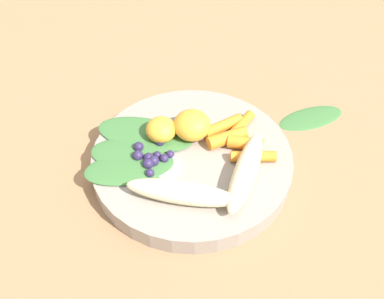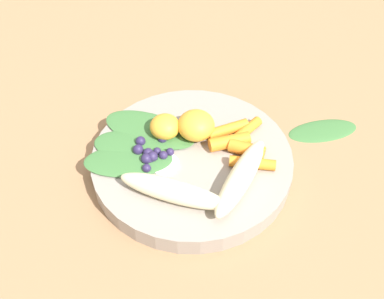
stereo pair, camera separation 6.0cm
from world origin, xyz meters
name	(u,v)px [view 2 (the right image)]	position (x,y,z in m)	size (l,w,h in m)	color
ground_plane	(192,168)	(0.00, 0.00, 0.00)	(2.40, 2.40, 0.00)	#99704C
bowl	(192,161)	(0.00, 0.00, 0.01)	(0.27, 0.27, 0.03)	gray
banana_peeled_left	(241,177)	(-0.03, 0.07, 0.04)	(0.14, 0.03, 0.03)	beige
banana_peeled_right	(173,191)	(0.05, 0.06, 0.04)	(0.14, 0.03, 0.03)	beige
orange_segment_near	(165,127)	(0.02, -0.05, 0.04)	(0.04, 0.04, 0.03)	#F4A833
orange_segment_far	(196,125)	(-0.02, -0.03, 0.05)	(0.05, 0.05, 0.04)	#F4A833
carrot_front	(252,163)	(-0.06, 0.06, 0.04)	(0.01, 0.01, 0.06)	orange
carrot_mid_left	(247,149)	(-0.07, 0.03, 0.04)	(0.02, 0.02, 0.05)	orange
carrot_mid_right	(229,142)	(-0.05, 0.01, 0.04)	(0.02, 0.02, 0.06)	orange
carrot_rear	(246,133)	(-0.08, 0.00, 0.03)	(0.01, 0.01, 0.06)	orange
carrot_small	(228,129)	(-0.06, -0.01, 0.04)	(0.02, 0.02, 0.06)	orange
blueberry_pile	(150,152)	(0.05, -0.02, 0.03)	(0.05, 0.06, 0.01)	#2D234C
coconut_shred_patch	(164,164)	(0.04, 0.00, 0.03)	(0.04, 0.04, 0.00)	white
kale_leaf_left	(150,129)	(0.03, -0.07, 0.03)	(0.14, 0.06, 0.01)	#3D7038
kale_leaf_right	(128,145)	(0.07, -0.05, 0.03)	(0.10, 0.06, 0.01)	#3D7038
kale_leaf_rear	(129,160)	(0.08, -0.03, 0.03)	(0.12, 0.06, 0.01)	#3D7038
kale_leaf_stray	(323,130)	(-0.21, 0.02, 0.00)	(0.11, 0.05, 0.01)	#3D7038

